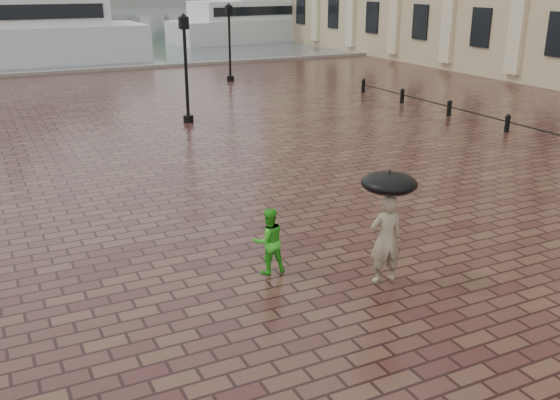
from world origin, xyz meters
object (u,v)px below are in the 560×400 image
object	(u,v)px
adult_pedestrian	(386,239)
child_pedestrian	(269,241)
street_lamps	(63,64)
ferry_far	(277,18)

from	to	relation	value
adult_pedestrian	child_pedestrian	size ratio (longest dim) A/B	1.31
street_lamps	ferry_far	distance (m)	38.82
ferry_far	adult_pedestrian	bearing A→B (deg)	-121.55
street_lamps	adult_pedestrian	bearing A→B (deg)	-80.60
child_pedestrian	ferry_far	distance (m)	53.58
ferry_far	street_lamps	bearing A→B (deg)	-137.91
street_lamps	child_pedestrian	bearing A→B (deg)	-85.80
street_lamps	child_pedestrian	distance (m)	18.47
street_lamps	adult_pedestrian	world-z (taller)	street_lamps
street_lamps	child_pedestrian	xyz separation A→B (m)	(1.35, -18.35, -1.61)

